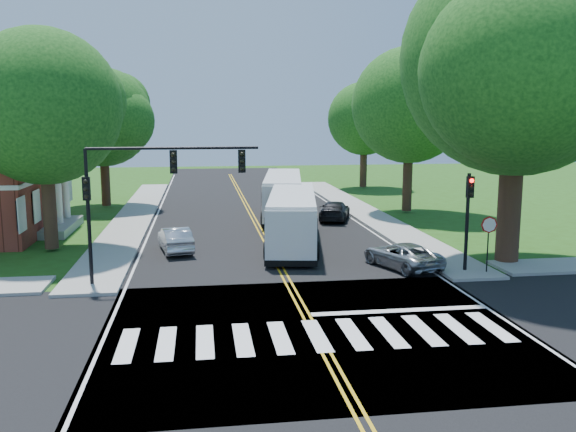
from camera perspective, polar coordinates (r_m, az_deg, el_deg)
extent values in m
plane|color=#234912|center=(20.59, 2.45, -10.66)|extent=(140.00, 140.00, 0.00)
cube|color=black|center=(37.86, -2.58, -1.44)|extent=(14.00, 96.00, 0.01)
cube|color=black|center=(20.59, 2.45, -10.64)|extent=(60.00, 12.00, 0.01)
cube|color=gold|center=(41.78, -3.13, -0.43)|extent=(0.36, 70.00, 0.01)
cube|color=silver|center=(41.74, -12.46, -0.64)|extent=(0.12, 70.00, 0.01)
cube|color=silver|center=(42.90, 5.96, -0.21)|extent=(0.12, 70.00, 0.01)
cube|color=silver|center=(20.13, 2.71, -11.09)|extent=(12.60, 3.00, 0.01)
cube|color=silver|center=(22.91, 10.43, -8.68)|extent=(6.60, 0.40, 0.01)
cube|color=gray|center=(44.82, -14.10, 0.04)|extent=(2.60, 40.00, 0.15)
cube|color=gray|center=(46.14, 6.86, 0.51)|extent=(2.60, 40.00, 0.15)
cylinder|color=#372116|center=(30.97, 20.04, 1.51)|extent=(1.10, 1.10, 6.00)
sphere|color=#347D25|center=(30.85, 20.72, 13.58)|extent=(10.80, 10.80, 10.80)
cylinder|color=#372116|center=(34.25, -21.44, 1.11)|extent=(0.70, 0.70, 4.80)
sphere|color=#347D25|center=(33.96, -21.94, 9.49)|extent=(8.00, 8.00, 8.00)
cylinder|color=#372116|center=(49.80, -16.73, 3.46)|extent=(0.70, 0.70, 4.40)
sphere|color=#347D25|center=(49.58, -16.98, 8.84)|extent=(7.60, 7.60, 7.60)
cylinder|color=#372116|center=(45.81, 11.12, 3.59)|extent=(0.70, 0.70, 5.00)
sphere|color=#347D25|center=(45.62, 11.33, 10.14)|extent=(8.40, 8.40, 8.40)
cylinder|color=#372116|center=(61.37, 7.07, 4.79)|extent=(0.70, 0.70, 4.40)
sphere|color=#347D25|center=(61.19, 7.15, 9.03)|extent=(7.20, 7.20, 7.20)
cube|color=silver|center=(40.09, -20.92, 4.89)|extent=(1.40, 6.00, 0.45)
cube|color=gray|center=(40.57, -20.59, -0.96)|extent=(1.80, 6.00, 0.50)
cylinder|color=silver|center=(38.18, -21.44, 1.20)|extent=(0.50, 0.50, 4.20)
cylinder|color=silver|center=(40.30, -20.74, 1.63)|extent=(0.50, 0.50, 4.20)
cylinder|color=silver|center=(42.44, -20.11, 2.02)|extent=(0.50, 0.50, 4.20)
cylinder|color=black|center=(26.33, -18.10, -1.19)|extent=(0.16, 0.16, 4.60)
cube|color=black|center=(25.95, -18.35, 2.44)|extent=(0.30, 0.22, 0.95)
sphere|color=black|center=(25.78, -18.43, 3.07)|extent=(0.18, 0.18, 0.18)
cylinder|color=black|center=(25.58, -10.69, 6.26)|extent=(7.00, 0.12, 0.12)
cube|color=black|center=(25.47, -10.66, 5.01)|extent=(0.30, 0.22, 0.95)
cube|color=black|center=(25.50, -4.34, 5.14)|extent=(0.30, 0.22, 0.95)
cylinder|color=black|center=(28.51, 16.40, -0.55)|extent=(0.16, 0.16, 4.40)
cube|color=black|center=(28.16, 16.68, 2.61)|extent=(0.30, 0.22, 0.95)
sphere|color=#FF0A05|center=(28.00, 16.82, 3.19)|extent=(0.18, 0.18, 0.18)
cylinder|color=black|center=(28.61, 18.18, -2.84)|extent=(0.06, 0.06, 2.20)
cylinder|color=#A50A07|center=(28.39, 18.31, -0.78)|extent=(0.76, 0.04, 0.76)
cube|color=silver|center=(33.46, 0.41, -0.29)|extent=(4.19, 11.40, 2.60)
cube|color=black|center=(33.39, 0.41, 0.51)|extent=(4.13, 10.64, 0.90)
cube|color=black|center=(38.98, 0.52, 1.56)|extent=(2.30, 0.47, 1.51)
cube|color=orange|center=(38.87, 0.52, 2.80)|extent=(1.60, 0.36, 0.30)
cube|color=black|center=(33.67, 0.41, -2.22)|extent=(4.25, 11.51, 0.28)
cube|color=silver|center=(33.26, 0.41, 2.01)|extent=(4.09, 11.06, 0.21)
cylinder|color=black|center=(37.27, 2.37, -0.89)|extent=(0.45, 0.94, 0.91)
cylinder|color=black|center=(37.30, -1.41, -0.88)|extent=(0.45, 0.94, 0.91)
cylinder|color=black|center=(30.32, 2.66, -3.24)|extent=(0.45, 0.94, 0.91)
cylinder|color=black|center=(30.35, -2.00, -3.22)|extent=(0.45, 0.94, 0.91)
cube|color=silver|center=(43.13, -0.47, 1.89)|extent=(4.12, 11.60, 2.65)
cube|color=black|center=(43.07, -0.47, 2.52)|extent=(4.07, 10.82, 0.91)
cube|color=black|center=(48.79, -0.37, 3.14)|extent=(2.35, 0.45, 1.54)
cube|color=orange|center=(48.70, -0.37, 4.15)|extent=(1.63, 0.34, 0.31)
cube|color=black|center=(43.30, -0.46, 0.35)|extent=(4.18, 11.71, 0.29)
cube|color=silver|center=(42.98, -0.47, 3.71)|extent=(4.02, 11.26, 0.21)
cylinder|color=black|center=(46.99, 1.13, 1.22)|extent=(0.44, 0.96, 0.92)
cylinder|color=black|center=(47.02, -1.92, 1.23)|extent=(0.44, 0.96, 0.92)
cylinder|color=black|center=(39.85, 1.26, -0.22)|extent=(0.44, 0.96, 0.92)
cylinder|color=black|center=(39.89, -2.33, -0.21)|extent=(0.44, 0.96, 0.92)
imported|color=#B2B5BA|center=(32.53, -10.49, -2.17)|extent=(2.09, 4.15, 1.31)
imported|color=#AEB1B5|center=(29.12, 10.61, -3.62)|extent=(3.33, 4.73, 1.20)
imported|color=black|center=(41.99, 4.39, 0.51)|extent=(3.17, 4.86, 1.31)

